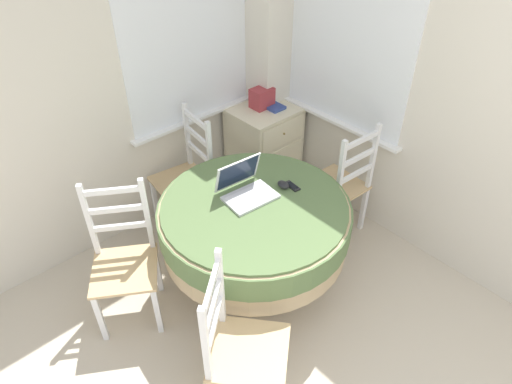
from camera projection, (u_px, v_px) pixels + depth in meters
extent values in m
cube|color=beige|center=(29.00, 104.00, 2.80)|extent=(4.01, 0.06, 2.55)
cube|color=white|center=(187.00, 27.00, 3.27)|extent=(1.10, 0.01, 1.42)
cube|color=white|center=(197.00, 118.00, 3.69)|extent=(1.18, 0.07, 0.02)
cube|color=white|center=(350.00, 30.00, 3.22)|extent=(0.01, 1.10, 1.42)
cube|color=white|center=(336.00, 121.00, 3.65)|extent=(0.07, 1.18, 0.02)
cube|color=beige|center=(269.00, 39.00, 3.69)|extent=(0.28, 0.28, 2.55)
cylinder|color=#4C3D2D|center=(255.00, 279.00, 3.34)|extent=(0.36, 0.36, 0.03)
cylinder|color=#4C3D2D|center=(255.00, 244.00, 3.12)|extent=(0.11, 0.11, 0.67)
cylinder|color=tan|center=(254.00, 225.00, 3.01)|extent=(1.23, 1.23, 0.32)
cylinder|color=#567042|center=(254.00, 217.00, 2.97)|extent=(1.25, 1.25, 0.17)
cylinder|color=#567042|center=(254.00, 205.00, 2.91)|extent=(1.20, 1.20, 0.02)
cube|color=silver|center=(250.00, 197.00, 2.94)|extent=(0.35, 0.25, 0.02)
cube|color=silver|center=(249.00, 195.00, 2.95)|extent=(0.30, 0.16, 0.00)
cube|color=silver|center=(238.00, 173.00, 2.96)|extent=(0.33, 0.10, 0.21)
cube|color=#192338|center=(238.00, 173.00, 2.96)|extent=(0.30, 0.08, 0.19)
ellipsoid|color=black|center=(283.00, 185.00, 3.03)|extent=(0.06, 0.09, 0.05)
cube|color=black|center=(292.00, 186.00, 3.05)|extent=(0.06, 0.12, 0.01)
cube|color=black|center=(292.00, 185.00, 3.04)|extent=(0.05, 0.09, 0.00)
cube|color=tan|center=(181.00, 181.00, 3.59)|extent=(0.45, 0.45, 0.02)
cube|color=white|center=(155.00, 200.00, 3.76)|extent=(0.04, 0.04, 0.41)
cube|color=white|center=(174.00, 223.00, 3.53)|extent=(0.04, 0.04, 0.41)
cube|color=white|center=(193.00, 185.00, 3.92)|extent=(0.04, 0.04, 0.41)
cube|color=white|center=(214.00, 206.00, 3.69)|extent=(0.04, 0.04, 0.41)
cube|color=white|center=(187.00, 134.00, 3.61)|extent=(0.04, 0.04, 0.55)
cube|color=white|center=(210.00, 154.00, 3.38)|extent=(0.04, 0.04, 0.55)
cube|color=white|center=(196.00, 120.00, 3.37)|extent=(0.07, 0.35, 0.04)
cube|color=white|center=(198.00, 137.00, 3.46)|extent=(0.07, 0.35, 0.04)
cube|color=white|center=(199.00, 152.00, 3.54)|extent=(0.07, 0.35, 0.04)
cube|color=tan|center=(335.00, 185.00, 3.55)|extent=(0.43, 0.43, 0.02)
cube|color=white|center=(331.00, 188.00, 3.88)|extent=(0.04, 0.04, 0.41)
cube|color=white|center=(301.00, 204.00, 3.71)|extent=(0.04, 0.04, 0.41)
cube|color=white|center=(363.00, 209.00, 3.67)|extent=(0.04, 0.04, 0.41)
cube|color=white|center=(333.00, 227.00, 3.49)|extent=(0.04, 0.04, 0.41)
cube|color=white|center=(373.00, 157.00, 3.36)|extent=(0.03, 0.03, 0.55)
cube|color=white|center=(341.00, 174.00, 3.18)|extent=(0.03, 0.03, 0.55)
cube|color=white|center=(361.00, 140.00, 3.14)|extent=(0.35, 0.04, 0.04)
cube|color=white|center=(359.00, 158.00, 3.23)|extent=(0.35, 0.04, 0.04)
cube|color=white|center=(356.00, 174.00, 3.32)|extent=(0.35, 0.04, 0.04)
cube|color=tan|center=(249.00, 352.00, 2.40)|extent=(0.57, 0.57, 0.02)
cube|color=white|center=(284.00, 350.00, 2.66)|extent=(0.05, 0.05, 0.41)
cube|color=white|center=(225.00, 343.00, 2.69)|extent=(0.05, 0.05, 0.41)
cube|color=white|center=(206.00, 345.00, 2.11)|extent=(0.05, 0.05, 0.55)
cube|color=white|center=(221.00, 287.00, 2.39)|extent=(0.05, 0.05, 0.55)
cube|color=white|center=(211.00, 287.00, 2.12)|extent=(0.28, 0.24, 0.04)
cube|color=white|center=(213.00, 306.00, 2.21)|extent=(0.28, 0.24, 0.04)
cube|color=white|center=(214.00, 324.00, 2.30)|extent=(0.28, 0.24, 0.04)
cube|color=tan|center=(125.00, 270.00, 2.86)|extent=(0.56, 0.56, 0.02)
cube|color=white|center=(100.00, 318.00, 2.83)|extent=(0.05, 0.05, 0.41)
cube|color=white|center=(157.00, 311.00, 2.88)|extent=(0.05, 0.05, 0.41)
cube|color=white|center=(106.00, 275.00, 3.11)|extent=(0.05, 0.05, 0.41)
cube|color=white|center=(158.00, 269.00, 3.15)|extent=(0.05, 0.05, 0.41)
cube|color=white|center=(89.00, 220.00, 2.80)|extent=(0.04, 0.04, 0.55)
cube|color=white|center=(147.00, 214.00, 2.84)|extent=(0.04, 0.04, 0.55)
cube|color=white|center=(112.00, 191.00, 2.69)|extent=(0.31, 0.21, 0.04)
cube|color=white|center=(116.00, 209.00, 2.78)|extent=(0.31, 0.21, 0.04)
cube|color=white|center=(120.00, 227.00, 2.87)|extent=(0.31, 0.21, 0.04)
cube|color=beige|center=(264.00, 148.00, 4.07)|extent=(0.53, 0.47, 0.75)
cube|color=beige|center=(264.00, 109.00, 3.84)|extent=(0.56, 0.49, 0.02)
cube|color=beige|center=(283.00, 133.00, 3.78)|extent=(0.47, 0.01, 0.21)
sphere|color=olive|center=(284.00, 134.00, 3.78)|extent=(0.02, 0.02, 0.02)
cube|color=beige|center=(282.00, 158.00, 3.94)|extent=(0.47, 0.01, 0.21)
sphere|color=olive|center=(283.00, 159.00, 3.93)|extent=(0.02, 0.02, 0.02)
cube|color=beige|center=(281.00, 182.00, 4.09)|extent=(0.47, 0.01, 0.21)
sphere|color=olive|center=(282.00, 182.00, 4.09)|extent=(0.02, 0.02, 0.02)
cube|color=#9E3338|center=(262.00, 98.00, 3.80)|extent=(0.18, 0.14, 0.17)
cube|color=#33478C|center=(272.00, 106.00, 3.84)|extent=(0.13, 0.22, 0.02)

